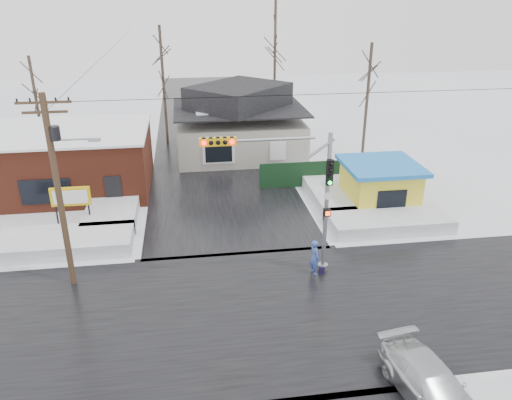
{
  "coord_description": "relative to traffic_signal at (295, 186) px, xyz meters",
  "views": [
    {
      "loc": [
        -2.33,
        -17.66,
        12.98
      ],
      "look_at": [
        0.98,
        5.2,
        3.0
      ],
      "focal_mm": 35.0,
      "sensor_mm": 36.0,
      "label": 1
    }
  ],
  "objects": [
    {
      "name": "road_ns",
      "position": [
        -2.43,
        -2.97,
        -4.53
      ],
      "size": [
        10.0,
        120.0,
        0.02
      ],
      "primitive_type": "cube",
      "color": "black",
      "rests_on": "ground"
    },
    {
      "name": "tree_far_west",
      "position": [
        -16.43,
        21.03,
        1.82
      ],
      "size": [
        3.0,
        3.0,
        8.0
      ],
      "color": "#332821",
      "rests_on": "ground"
    },
    {
      "name": "snowbank_nw",
      "position": [
        -11.43,
        4.03,
        -4.14
      ],
      "size": [
        7.0,
        3.0,
        0.8
      ],
      "primitive_type": "cube",
      "color": "white",
      "rests_on": "ground"
    },
    {
      "name": "house",
      "position": [
        -0.43,
        19.03,
        -1.92
      ],
      "size": [
        10.4,
        8.4,
        5.76
      ],
      "color": "#A8A298",
      "rests_on": "ground"
    },
    {
      "name": "shopping_bag",
      "position": [
        1.4,
        -0.38,
        -4.36
      ],
      "size": [
        0.3,
        0.16,
        0.35
      ],
      "primitive_type": "cube",
      "rotation": [
        0.0,
        0.0,
        -0.16
      ],
      "color": "black",
      "rests_on": "ground"
    },
    {
      "name": "brick_building",
      "position": [
        -13.43,
        13.03,
        -2.46
      ],
      "size": [
        12.2,
        8.2,
        4.12
      ],
      "color": "maroon",
      "rests_on": "ground"
    },
    {
      "name": "traffic_signal",
      "position": [
        0.0,
        0.0,
        0.0
      ],
      "size": [
        6.05,
        0.68,
        7.0
      ],
      "color": "gray",
      "rests_on": "ground"
    },
    {
      "name": "utility_pole",
      "position": [
        -10.36,
        0.53,
        0.57
      ],
      "size": [
        3.15,
        0.44,
        9.0
      ],
      "color": "#382619",
      "rests_on": "ground"
    },
    {
      "name": "marquee_sign",
      "position": [
        -11.43,
        6.53,
        -2.62
      ],
      "size": [
        2.2,
        0.21,
        2.55
      ],
      "color": "black",
      "rests_on": "ground"
    },
    {
      "name": "snowbank_ne",
      "position": [
        6.57,
        4.03,
        -4.14
      ],
      "size": [
        7.0,
        3.0,
        0.8
      ],
      "primitive_type": "cube",
      "color": "white",
      "rests_on": "ground"
    },
    {
      "name": "pedestrian",
      "position": [
        1.04,
        -0.28,
        -3.64
      ],
      "size": [
        0.6,
        0.75,
        1.8
      ],
      "primitive_type": "imported",
      "rotation": [
        0.0,
        0.0,
        1.85
      ],
      "color": "#3C52A8",
      "rests_on": "ground"
    },
    {
      "name": "kiosk",
      "position": [
        7.07,
        7.03,
        -3.08
      ],
      "size": [
        4.6,
        4.6,
        2.88
      ],
      "color": "yellow",
      "rests_on": "ground"
    },
    {
      "name": "snowbank_nside_e",
      "position": [
        4.57,
        9.03,
        -4.14
      ],
      "size": [
        3.0,
        8.0,
        0.8
      ],
      "primitive_type": "cube",
      "color": "white",
      "rests_on": "ground"
    },
    {
      "name": "car",
      "position": [
        2.87,
        -8.79,
        -3.87
      ],
      "size": [
        2.58,
        4.87,
        1.35
      ],
      "primitive_type": "imported",
      "rotation": [
        0.0,
        0.0,
        0.15
      ],
      "color": "silver",
      "rests_on": "ground"
    },
    {
      "name": "tree_far_right",
      "position": [
        9.57,
        17.03,
        2.62
      ],
      "size": [
        3.0,
        3.0,
        9.0
      ],
      "color": "#332821",
      "rests_on": "ground"
    },
    {
      "name": "tree_far_mid",
      "position": [
        3.57,
        25.03,
        5.0
      ],
      "size": [
        3.0,
        3.0,
        12.0
      ],
      "color": "#332821",
      "rests_on": "ground"
    },
    {
      "name": "snowbank_nside_w",
      "position": [
        -9.43,
        9.03,
        -4.14
      ],
      "size": [
        3.0,
        8.0,
        0.8
      ],
      "primitive_type": "cube",
      "color": "white",
      "rests_on": "ground"
    },
    {
      "name": "fence",
      "position": [
        4.07,
        11.03,
        -3.64
      ],
      "size": [
        8.0,
        0.12,
        1.8
      ],
      "primitive_type": "cube",
      "color": "black",
      "rests_on": "ground"
    },
    {
      "name": "ground",
      "position": [
        -2.43,
        -2.97,
        -4.54
      ],
      "size": [
        120.0,
        120.0,
        0.0
      ],
      "primitive_type": "plane",
      "color": "white",
      "rests_on": "ground"
    },
    {
      "name": "road_ew",
      "position": [
        -2.43,
        -2.97,
        -4.53
      ],
      "size": [
        120.0,
        10.0,
        0.02
      ],
      "primitive_type": "cube",
      "color": "black",
      "rests_on": "ground"
    },
    {
      "name": "tree_far_left",
      "position": [
        -6.43,
        23.03,
        3.41
      ],
      "size": [
        3.0,
        3.0,
        10.0
      ],
      "color": "#332821",
      "rests_on": "ground"
    }
  ]
}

